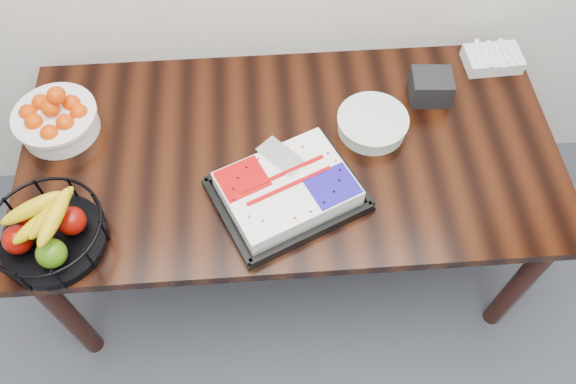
{
  "coord_description": "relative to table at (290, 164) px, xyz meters",
  "views": [
    {
      "loc": [
        -0.09,
        0.87,
        2.26
      ],
      "look_at": [
        -0.02,
        1.78,
        0.83
      ],
      "focal_mm": 35.0,
      "sensor_mm": 36.0,
      "label": 1
    }
  ],
  "objects": [
    {
      "name": "fruit_basket",
      "position": [
        -0.73,
        -0.3,
        0.16
      ],
      "size": [
        0.33,
        0.33,
        0.18
      ],
      "color": "black",
      "rests_on": "table"
    },
    {
      "name": "cake_tray",
      "position": [
        -0.02,
        -0.19,
        0.13
      ],
      "size": [
        0.54,
        0.49,
        0.09
      ],
      "color": "black",
      "rests_on": "table"
    },
    {
      "name": "napkin_box",
      "position": [
        0.51,
        0.2,
        0.14
      ],
      "size": [
        0.15,
        0.13,
        0.1
      ],
      "primitive_type": "cube",
      "rotation": [
        0.0,
        0.0,
        -0.07
      ],
      "color": "black",
      "rests_on": "table"
    },
    {
      "name": "fork_bag",
      "position": [
        0.78,
        0.34,
        0.11
      ],
      "size": [
        0.21,
        0.14,
        0.06
      ],
      "color": "silver",
      "rests_on": "table"
    },
    {
      "name": "table",
      "position": [
        0.0,
        0.0,
        0.0
      ],
      "size": [
        1.8,
        0.9,
        0.75
      ],
      "color": "black",
      "rests_on": "ground"
    },
    {
      "name": "plate_stack",
      "position": [
        0.29,
        0.07,
        0.12
      ],
      "size": [
        0.24,
        0.24,
        0.06
      ],
      "color": "white",
      "rests_on": "table"
    },
    {
      "name": "tangerine_bowl",
      "position": [
        -0.77,
        0.14,
        0.16
      ],
      "size": [
        0.28,
        0.28,
        0.18
      ],
      "color": "white",
      "rests_on": "table"
    }
  ]
}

